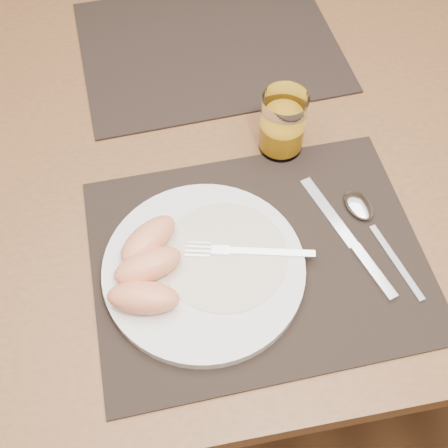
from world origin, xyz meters
TOP-DOWN VIEW (x-y plane):
  - ground at (0.00, 0.00)m, footprint 5.00×5.00m
  - table at (0.00, 0.00)m, footprint 1.40×0.90m
  - placemat_near at (0.01, -0.22)m, footprint 0.46×0.36m
  - placemat_far at (0.02, 0.22)m, footprint 0.47×0.37m
  - plate at (-0.06, -0.23)m, footprint 0.27×0.27m
  - plate_dressing at (-0.03, -0.22)m, footprint 0.17×0.17m
  - fork at (-0.01, -0.22)m, footprint 0.17×0.06m
  - knife at (0.15, -0.23)m, footprint 0.08×0.22m
  - spoon at (0.18, -0.18)m, footprint 0.06×0.19m
  - juice_glass at (0.09, -0.03)m, footprint 0.07×0.07m
  - grapefruit_wedges at (-0.14, -0.23)m, footprint 0.11×0.16m

SIDE VIEW (x-z plane):
  - ground at x=0.00m, z-range 0.00..0.00m
  - table at x=0.00m, z-range 0.29..1.04m
  - placemat_near at x=0.01m, z-range 0.75..0.75m
  - placemat_far at x=0.02m, z-range 0.75..0.75m
  - knife at x=0.15m, z-range 0.75..0.76m
  - spoon at x=0.18m, z-range 0.75..0.77m
  - plate at x=-0.06m, z-range 0.75..0.77m
  - plate_dressing at x=-0.03m, z-range 0.77..0.77m
  - fork at x=-0.01m, z-range 0.77..0.77m
  - grapefruit_wedges at x=-0.14m, z-range 0.77..0.81m
  - juice_glass at x=0.09m, z-range 0.75..0.85m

